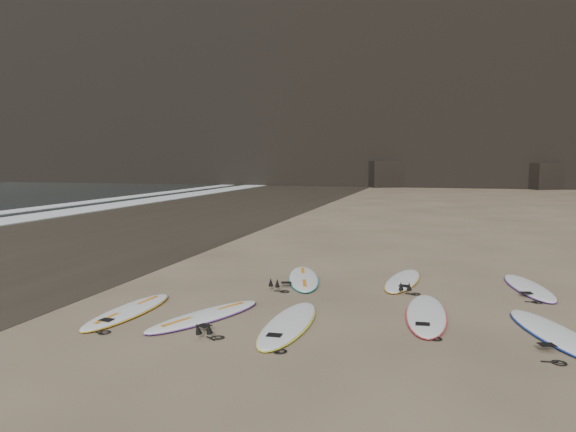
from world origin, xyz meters
name	(u,v)px	position (x,y,z in m)	size (l,w,h in m)	color
ground	(461,324)	(0.00, 0.00, 0.00)	(240.00, 240.00, 0.00)	#897559
wet_sand	(112,227)	(-13.00, 10.00, 0.00)	(12.00, 200.00, 0.01)	#383026
surfboard_0	(205,315)	(-4.20, -0.81, 0.05)	(0.61, 2.54, 0.09)	white
surfboard_1	(289,323)	(-2.70, -0.87, 0.05)	(0.66, 2.74, 0.10)	white
surfboard_2	(426,314)	(-0.56, 0.30, 0.05)	(0.66, 2.74, 0.10)	white
surfboard_3	(556,334)	(1.38, -0.30, 0.05)	(0.66, 2.73, 0.10)	white
surfboard_5	(304,278)	(-3.30, 2.55, 0.05)	(0.64, 2.66, 0.10)	white
surfboard_6	(403,280)	(-1.14, 2.94, 0.05)	(0.61, 2.53, 0.09)	white
surfboard_7	(529,287)	(1.43, 2.95, 0.05)	(0.62, 2.56, 0.09)	white
surfboard_11	(128,311)	(-5.63, -0.89, 0.05)	(0.61, 2.54, 0.09)	white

